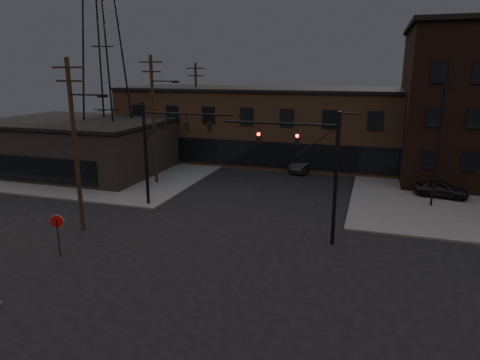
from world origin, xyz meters
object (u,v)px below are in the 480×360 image
at_px(traffic_signal_far, 160,142).
at_px(car_crossing, 306,164).
at_px(stop_sign, 57,226).
at_px(parked_car_lot_a, 441,189).
at_px(traffic_signal_near, 317,163).

height_order(traffic_signal_far, car_crossing, traffic_signal_far).
height_order(traffic_signal_far, stop_sign, traffic_signal_far).
bearing_deg(parked_car_lot_a, traffic_signal_far, 123.15).
bearing_deg(stop_sign, traffic_signal_near, 25.90).
relative_size(traffic_signal_far, car_crossing, 1.71).
bearing_deg(traffic_signal_near, parked_car_lot_a, 54.69).
bearing_deg(traffic_signal_near, traffic_signal_far, 163.83).
distance_m(traffic_signal_near, car_crossing, 19.22).
height_order(traffic_signal_near, parked_car_lot_a, traffic_signal_near).
bearing_deg(traffic_signal_far, traffic_signal_near, -16.17).
xyz_separation_m(traffic_signal_near, car_crossing, (-3.45, 18.44, -4.16)).
bearing_deg(parked_car_lot_a, car_crossing, 73.06).
distance_m(traffic_signal_far, car_crossing, 17.77).
xyz_separation_m(traffic_signal_near, stop_sign, (-13.36, -6.49, -3.09)).
distance_m(traffic_signal_near, traffic_signal_far, 12.57).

